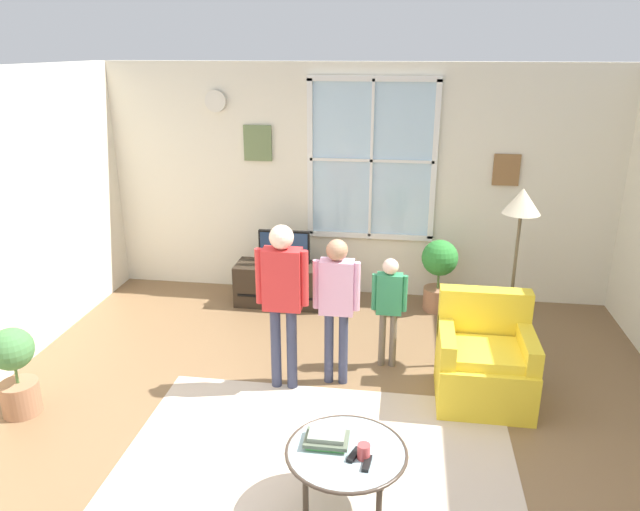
{
  "coord_description": "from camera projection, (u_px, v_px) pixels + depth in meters",
  "views": [
    {
      "loc": [
        0.56,
        -3.62,
        2.79
      ],
      "look_at": [
        -0.1,
        0.89,
        1.2
      ],
      "focal_mm": 33.62,
      "sensor_mm": 36.0,
      "label": 1
    }
  ],
  "objects": [
    {
      "name": "ground_plane",
      "position": [
        316.0,
        451.0,
        4.38
      ],
      "size": [
        6.32,
        6.66,
        0.02
      ],
      "primitive_type": "cube",
      "color": "brown"
    },
    {
      "name": "back_wall",
      "position": [
        357.0,
        182.0,
        6.82
      ],
      "size": [
        5.72,
        0.17,
        2.64
      ],
      "color": "silver",
      "rests_on": "ground_plane"
    },
    {
      "name": "area_rug",
      "position": [
        315.0,
        472.0,
        4.14
      ],
      "size": [
        2.8,
        2.18,
        0.01
      ],
      "primitive_type": "cube",
      "color": "#C6B29E",
      "rests_on": "ground_plane"
    },
    {
      "name": "tv_stand",
      "position": [
        285.0,
        284.0,
        6.79
      ],
      "size": [
        1.11,
        0.43,
        0.47
      ],
      "color": "#2D2319",
      "rests_on": "ground_plane"
    },
    {
      "name": "television",
      "position": [
        284.0,
        247.0,
        6.64
      ],
      "size": [
        0.57,
        0.08,
        0.4
      ],
      "color": "#4C4C4C",
      "rests_on": "tv_stand"
    },
    {
      "name": "armchair",
      "position": [
        484.0,
        362.0,
        4.94
      ],
      "size": [
        0.76,
        0.74,
        0.87
      ],
      "color": "yellow",
      "rests_on": "ground_plane"
    },
    {
      "name": "coffee_table",
      "position": [
        346.0,
        455.0,
        3.67
      ],
      "size": [
        0.76,
        0.76,
        0.46
      ],
      "color": "#99B2B7",
      "rests_on": "ground_plane"
    },
    {
      "name": "book_stack",
      "position": [
        327.0,
        439.0,
        3.71
      ],
      "size": [
        0.27,
        0.2,
        0.08
      ],
      "color": "#5BCA58",
      "rests_on": "coffee_table"
    },
    {
      "name": "cup",
      "position": [
        364.0,
        452.0,
        3.58
      ],
      "size": [
        0.08,
        0.08,
        0.1
      ],
      "primitive_type": "cylinder",
      "color": "#BF3F3F",
      "rests_on": "coffee_table"
    },
    {
      "name": "remote_near_books",
      "position": [
        354.0,
        455.0,
        3.6
      ],
      "size": [
        0.08,
        0.15,
        0.02
      ],
      "primitive_type": "cube",
      "rotation": [
        0.0,
        0.0,
        -0.34
      ],
      "color": "black",
      "rests_on": "coffee_table"
    },
    {
      "name": "remote_near_cup",
      "position": [
        367.0,
        463.0,
        3.53
      ],
      "size": [
        0.06,
        0.14,
        0.02
      ],
      "primitive_type": "cube",
      "rotation": [
        0.0,
        0.0,
        -0.11
      ],
      "color": "black",
      "rests_on": "coffee_table"
    },
    {
      "name": "person_green_shirt",
      "position": [
        389.0,
        300.0,
        5.33
      ],
      "size": [
        0.31,
        0.14,
        1.04
      ],
      "color": "#726656",
      "rests_on": "ground_plane"
    },
    {
      "name": "person_pink_shirt",
      "position": [
        337.0,
        296.0,
        5.0
      ],
      "size": [
        0.4,
        0.18,
        1.31
      ],
      "color": "#333851",
      "rests_on": "ground_plane"
    },
    {
      "name": "person_red_shirt",
      "position": [
        283.0,
        289.0,
        4.9
      ],
      "size": [
        0.44,
        0.2,
        1.46
      ],
      "color": "#333851",
      "rests_on": "ground_plane"
    },
    {
      "name": "potted_plant_by_window",
      "position": [
        439.0,
        270.0,
        6.56
      ],
      "size": [
        0.39,
        0.39,
        0.81
      ],
      "color": "#9E6B4C",
      "rests_on": "ground_plane"
    },
    {
      "name": "potted_plant_corner",
      "position": [
        15.0,
        368.0,
        4.7
      ],
      "size": [
        0.34,
        0.34,
        0.74
      ],
      "color": "#9E6B4C",
      "rests_on": "ground_plane"
    },
    {
      "name": "floor_lamp",
      "position": [
        520.0,
        219.0,
        5.12
      ],
      "size": [
        0.32,
        0.32,
        1.66
      ],
      "color": "black",
      "rests_on": "ground_plane"
    }
  ]
}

